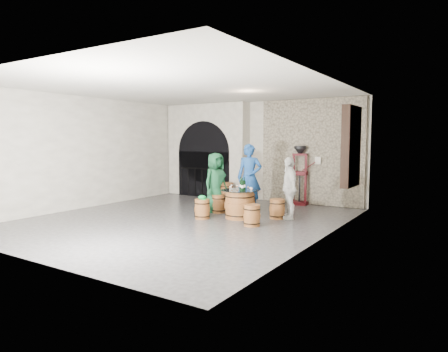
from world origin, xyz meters
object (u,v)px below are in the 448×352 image
Objects in this scene: barrel_stool_near_right at (252,215)px; wine_bottle_center at (242,185)px; barrel_stool_left at (218,204)px; person_green at (216,183)px; wine_bottle_right at (244,185)px; barrel_table at (240,204)px; person_white at (289,188)px; wine_bottle_left at (241,184)px; barrel_stool_far at (248,203)px; person_blue at (249,178)px; corking_press at (300,171)px; barrel_stool_near_left at (202,209)px; side_barrel at (227,192)px; barrel_stool_right at (277,209)px.

barrel_stool_near_right is 0.99m from wine_bottle_center.
person_green is at bearing 157.79° from barrel_stool_left.
barrel_table is at bearing -137.61° from wine_bottle_right.
person_white is 1.20m from wine_bottle_left.
wine_bottle_left is at bearing -73.16° from barrel_stool_far.
corking_press is at bearing 42.45° from person_blue.
barrel_stool_near_left is 0.27× the size of person_blue.
corking_press reaches higher than wine_bottle_center.
corking_press is (1.46, 2.40, 0.23)m from person_green.
barrel_stool_near_right is 1.15m from wine_bottle_left.
barrel_stool_near_left is (-0.50, -1.46, 0.00)m from barrel_stool_far.
barrel_table is 0.94m from barrel_stool_left.
corking_press is at bearing 82.02° from wine_bottle_right.
person_blue is at bearing -118.48° from corking_press.
barrel_stool_far is at bearing -41.70° from side_barrel.
barrel_stool_near_right is 1.11m from wine_bottle_right.
barrel_stool_near_left is 1.21m from wine_bottle_right.
person_green is 4.97× the size of wine_bottle_center.
barrel_stool_near_left is at bearing -143.19° from wine_bottle_right.
barrel_stool_right is 1.09m from wine_bottle_left.
barrel_stool_right is 1.52× the size of wine_bottle_left.
barrel_stool_left and barrel_stool_right have the same top height.
wine_bottle_left and wine_bottle_center have the same top height.
person_blue is at bearing 111.56° from wine_bottle_right.
person_blue is (0.70, 0.64, 0.12)m from person_green.
corking_press is (0.34, 2.89, 0.19)m from wine_bottle_center.
wine_bottle_left is at bearing -97.92° from person_green.
barrel_stool_near_right is at bearing -3.03° from barrel_stool_near_left.
person_white reaches higher than wine_bottle_right.
corking_press is at bearing 69.94° from barrel_stool_near_left.
side_barrel is at bearing -171.98° from corking_press.
wine_bottle_center is at bearing -34.44° from barrel_table.
person_green reaches higher than wine_bottle_center.
barrel_stool_right is 0.32× the size of person_white.
barrel_table is 1.57× the size of side_barrel.
barrel_stool_far is at bearing 106.84° from wine_bottle_left.
corking_press is at bearing 93.80° from barrel_stool_near_right.
barrel_stool_near_left is 1.79m from person_blue.
barrel_stool_left is 1.85m from barrel_stool_near_right.
barrel_stool_left is 0.32× the size of person_white.
person_green is 1.05m from wine_bottle_left.
wine_bottle_right is (0.09, 0.08, 0.49)m from barrel_table.
barrel_stool_left is 0.30× the size of person_green.
wine_bottle_left is (0.29, -0.98, -0.08)m from person_blue.
barrel_stool_near_left is at bearing -69.84° from side_barrel.
barrel_table is 2.92m from corking_press.
barrel_stool_left is 0.83× the size of side_barrel.
wine_bottle_left is 1.00× the size of wine_bottle_center.
barrel_stool_right is at bearing -34.79° from side_barrel.
wine_bottle_center is at bearing -49.63° from wine_bottle_left.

